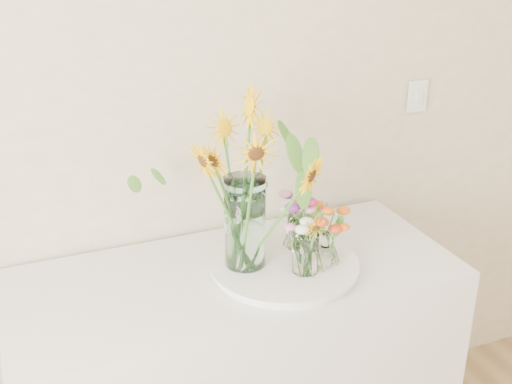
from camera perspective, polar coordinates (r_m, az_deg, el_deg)
tray at (r=2.02m, az=2.52°, el=-6.68°), size 0.44×0.44×0.02m
mason_jar at (r=1.94m, az=-0.99°, el=-2.76°), size 0.16×0.16×0.29m
sunflower_bouquet at (r=1.88m, az=-1.02°, el=0.82°), size 0.91×0.91×0.55m
small_vase_a at (r=1.94m, az=4.41°, el=-5.41°), size 0.10×0.10×0.14m
wildflower_posy_a at (r=1.92m, az=4.46°, el=-4.24°), size 0.20×0.20×0.23m
small_vase_b at (r=1.99m, az=6.18°, el=-5.02°), size 0.08×0.08×0.11m
wildflower_posy_b at (r=1.97m, az=6.24°, el=-3.87°), size 0.22×0.22×0.20m
small_vase_c at (r=2.08m, az=3.71°, el=-3.60°), size 0.08×0.08×0.12m
wildflower_posy_c at (r=2.06m, az=3.74°, el=-2.48°), size 0.19×0.19×0.21m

